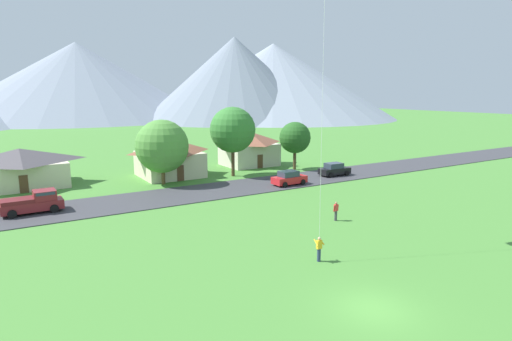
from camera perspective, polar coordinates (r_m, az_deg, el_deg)
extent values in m
plane|color=#447F33|center=(24.10, 15.38, -17.32)|extent=(400.00, 400.00, 0.00)
cube|color=#38383D|center=(46.84, -10.66, -3.33)|extent=(160.00, 7.74, 0.08)
cone|color=slate|center=(166.85, -2.85, 12.05)|extent=(71.01, 71.01, 31.18)
cone|color=gray|center=(192.94, -22.60, 10.98)|extent=(105.07, 105.07, 30.58)
cone|color=gray|center=(181.62, 2.27, 11.78)|extent=(100.00, 100.00, 30.23)
cube|color=beige|center=(57.42, -28.73, -0.46)|extent=(9.73, 7.63, 2.92)
pyramid|color=#474247|center=(57.08, -28.93, 1.78)|extent=(10.51, 8.24, 1.61)
cube|color=brown|center=(53.73, -28.47, -1.61)|extent=(0.90, 0.06, 2.00)
cube|color=beige|center=(65.02, -0.93, 2.16)|extent=(7.39, 6.35, 3.31)
pyramid|color=brown|center=(64.70, -0.94, 4.41)|extent=(7.98, 6.85, 1.82)
cube|color=brown|center=(62.42, 0.56, 1.21)|extent=(0.90, 0.06, 2.00)
cube|color=beige|center=(57.69, -11.38, 0.84)|extent=(7.44, 7.44, 3.22)
pyramid|color=brown|center=(57.33, -11.47, 3.31)|extent=(8.04, 8.04, 1.77)
cube|color=brown|center=(54.35, -10.00, -0.35)|extent=(0.90, 0.06, 2.00)
cylinder|color=brown|center=(52.88, -12.23, -0.60)|extent=(0.44, 0.44, 2.25)
sphere|color=#4C8938|center=(52.33, -12.38, 3.17)|extent=(6.35, 6.35, 6.35)
cylinder|color=#4C3823|center=(61.64, 5.16, 1.48)|extent=(0.44, 0.44, 2.93)
sphere|color=#23561E|center=(61.22, 5.20, 4.38)|extent=(4.46, 4.46, 4.46)
cylinder|color=#4C3823|center=(56.62, -3.08, 1.20)|extent=(0.44, 0.44, 3.90)
sphere|color=#33752D|center=(56.10, -3.12, 5.43)|extent=(5.96, 5.96, 5.96)
cube|color=red|center=(51.36, 4.46, -1.22)|extent=(4.25, 1.93, 0.80)
cube|color=#2D3847|center=(51.13, 4.33, -0.43)|extent=(2.25, 1.65, 0.68)
cylinder|color=black|center=(52.94, 5.00, -1.18)|extent=(0.65, 0.26, 0.64)
cylinder|color=black|center=(51.54, 6.26, -1.53)|extent=(0.65, 0.26, 0.64)
cylinder|color=black|center=(51.35, 2.63, -1.52)|extent=(0.65, 0.26, 0.64)
cylinder|color=black|center=(49.90, 3.87, -1.89)|extent=(0.65, 0.26, 0.64)
cube|color=black|center=(57.75, 10.39, -0.05)|extent=(4.26, 1.95, 0.80)
cube|color=#2D3847|center=(57.52, 10.30, 0.66)|extent=(2.25, 1.66, 0.68)
cylinder|color=black|center=(59.34, 10.82, -0.06)|extent=(0.65, 0.26, 0.64)
cylinder|color=black|center=(57.98, 11.99, -0.35)|extent=(0.65, 0.26, 0.64)
cylinder|color=black|center=(57.66, 8.77, -0.30)|extent=(0.65, 0.26, 0.64)
cylinder|color=black|center=(56.26, 9.92, -0.61)|extent=(0.65, 0.26, 0.64)
cube|color=maroon|center=(44.48, -27.60, -4.16)|extent=(5.25, 2.13, 0.84)
cube|color=maroon|center=(44.38, -26.28, -2.92)|extent=(1.95, 1.89, 0.90)
cube|color=#2D3847|center=(44.32, -26.31, -2.58)|extent=(1.66, 1.92, 0.28)
cube|color=maroon|center=(44.27, -29.14, -3.56)|extent=(2.75, 2.03, 0.36)
cylinder|color=black|center=(45.69, -25.58, -4.00)|extent=(0.77, 0.30, 0.76)
cylinder|color=black|center=(43.72, -25.22, -4.59)|extent=(0.77, 0.30, 0.76)
cylinder|color=black|center=(45.44, -29.83, -4.45)|extent=(0.77, 0.30, 0.76)
cylinder|color=black|center=(43.46, -29.67, -5.07)|extent=(0.77, 0.30, 0.76)
cylinder|color=navy|center=(29.17, 8.36, -11.04)|extent=(0.24, 0.24, 0.88)
cube|color=yellow|center=(28.91, 8.40, -9.69)|extent=(0.36, 0.22, 0.58)
sphere|color=tan|center=(28.77, 8.42, -8.95)|extent=(0.21, 0.21, 0.21)
cylinder|color=yellow|center=(28.77, 7.99, -9.49)|extent=(0.18, 0.55, 0.37)
cylinder|color=yellow|center=(29.04, 8.67, -9.31)|extent=(0.18, 0.55, 0.37)
cylinder|color=silver|center=(29.03, 8.80, 8.44)|extent=(2.35, 2.95, 17.12)
cylinder|color=#3D3D42|center=(38.07, 10.55, -5.93)|extent=(0.24, 0.24, 0.88)
cube|color=red|center=(37.87, 10.58, -4.87)|extent=(0.36, 0.22, 0.58)
sphere|color=#9E7051|center=(37.77, 10.60, -4.28)|extent=(0.21, 0.21, 0.21)
cylinder|color=red|center=(37.75, 10.33, -4.99)|extent=(0.12, 0.18, 0.59)
cylinder|color=red|center=(38.03, 10.83, -4.89)|extent=(0.12, 0.18, 0.59)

